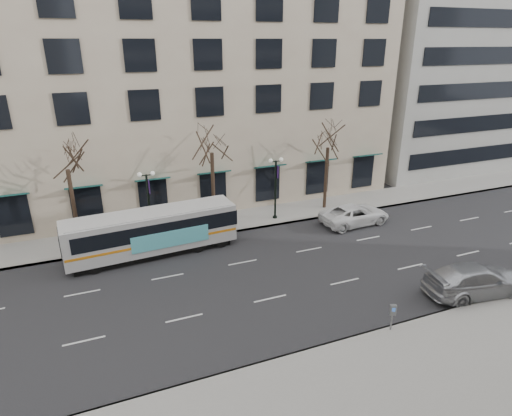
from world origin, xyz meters
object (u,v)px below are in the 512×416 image
tree_far_right (329,136)px  lamp_post_right (276,186)px  white_pickup (355,214)px  pay_station (393,312)px  tree_far_left (65,156)px  city_bus (153,231)px  tree_far_mid (211,140)px  lamp_post_left (149,202)px  silver_car (476,280)px

tree_far_right → lamp_post_right: tree_far_right is taller
tree_far_right → white_pickup: bearing=-81.0°
tree_far_right → pay_station: bearing=-109.0°
lamp_post_right → pay_station: bearing=-92.0°
tree_far_left → city_bus: size_ratio=0.72×
city_bus → pay_station: (9.64, -13.10, -0.50)m
tree_far_left → lamp_post_right: tree_far_left is taller
tree_far_mid → lamp_post_left: bearing=-173.1°
lamp_post_right → white_pickup: (5.58, -3.14, -2.15)m
tree_far_mid → lamp_post_right: tree_far_mid is taller
tree_far_right → lamp_post_right: size_ratio=1.55×
tree_far_right → silver_car: tree_far_right is taller
pay_station → tree_far_left: bearing=154.7°
tree_far_left → tree_far_mid: size_ratio=0.98×
city_bus → white_pickup: bearing=-6.7°
tree_far_right → silver_car: (1.29, -15.00, -5.51)m
city_bus → white_pickup: 15.81m
lamp_post_right → white_pickup: size_ratio=0.91×
tree_far_right → silver_car: 16.03m
lamp_post_left → city_bus: lamp_post_left is taller
white_pickup → pay_station: pay_station is taller
tree_far_left → city_bus: (4.83, -3.00, -5.00)m
city_bus → tree_far_right: bearing=7.2°
tree_far_left → white_pickup: tree_far_left is taller
tree_far_mid → city_bus: size_ratio=0.74×
pay_station → city_bus: bearing=149.1°
tree_far_mid → pay_station: size_ratio=5.92×
lamp_post_right → pay_station: 15.61m
lamp_post_left → pay_station: lamp_post_left is taller
lamp_post_left → city_bus: bearing=-94.4°
tree_far_right → white_pickup: (0.59, -3.74, -5.63)m
white_pickup → tree_far_left: bearing=76.7°
tree_far_right → lamp_post_left: (-14.99, -0.60, -3.48)m
tree_far_right → lamp_post_left: bearing=-177.7°
tree_far_right → lamp_post_left: tree_far_right is taller
tree_far_mid → silver_car: bearing=-53.0°
tree_far_left → silver_car: 26.68m
tree_far_left → white_pickup: (20.59, -3.74, -5.91)m
city_bus → white_pickup: city_bus is taller
pay_station → white_pickup: bearing=86.4°
tree_far_mid → lamp_post_left: (-4.99, -0.60, -3.96)m
lamp_post_right → city_bus: (-10.18, -2.40, -1.24)m
silver_car → white_pickup: bearing=11.1°
tree_far_left → pay_station: size_ratio=5.77×
tree_far_left → tree_far_right: tree_far_left is taller
lamp_post_left → city_bus: (-0.18, -2.40, -1.24)m
tree_far_mid → tree_far_right: tree_far_mid is taller
tree_far_left → lamp_post_right: bearing=-2.3°
tree_far_mid → lamp_post_right: size_ratio=1.64×
lamp_post_left → silver_car: (16.28, -14.40, -2.04)m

